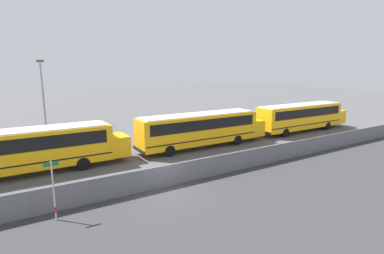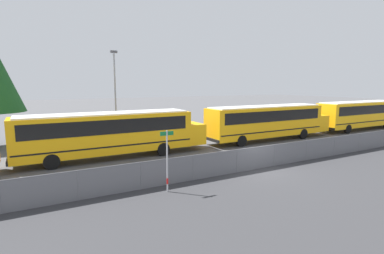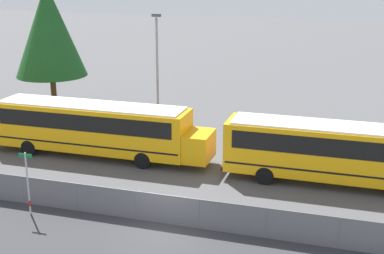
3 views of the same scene
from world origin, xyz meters
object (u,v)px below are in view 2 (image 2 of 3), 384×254
object	(u,v)px
school_bus_2	(268,120)
light_pole	(115,93)
school_bus_3	(361,113)
school_bus_1	(112,131)
street_sign	(167,160)

from	to	relation	value
school_bus_2	light_pole	xyz separation A→B (m)	(-12.82, 5.97, 2.54)
school_bus_3	school_bus_2	bearing A→B (deg)	179.58
school_bus_1	light_pole	world-z (taller)	light_pole
school_bus_1	school_bus_2	world-z (taller)	same
school_bus_1	street_sign	world-z (taller)	school_bus_1
street_sign	light_pole	distance (m)	14.29
school_bus_2	street_sign	bearing A→B (deg)	-150.37
school_bus_1	school_bus_3	bearing A→B (deg)	-0.66
school_bus_1	school_bus_2	xyz separation A→B (m)	(14.67, -0.23, 0.00)
school_bus_3	light_pole	xyz separation A→B (m)	(-27.15, 6.08, 2.54)
school_bus_1	light_pole	xyz separation A→B (m)	(1.85, 5.74, 2.54)
school_bus_1	street_sign	bearing A→B (deg)	-85.57
street_sign	school_bus_3	bearing A→B (deg)	15.52
school_bus_2	street_sign	size ratio (longest dim) A/B	4.46
school_bus_3	street_sign	size ratio (longest dim) A/B	4.46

